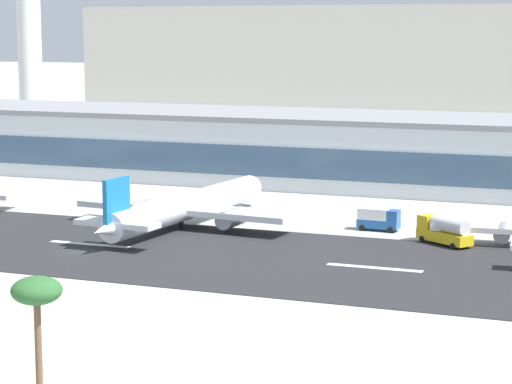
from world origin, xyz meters
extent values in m
plane|color=#A8A8A3|center=(0.00, 0.00, 0.00)|extent=(1400.00, 1400.00, 0.00)
cube|color=#262628|center=(0.00, 4.70, 0.04)|extent=(800.00, 36.46, 0.08)
cube|color=white|center=(-1.17, 4.70, 0.09)|extent=(12.00, 1.20, 0.01)
cube|color=white|center=(38.54, 4.70, 0.09)|extent=(12.00, 1.20, 0.01)
cube|color=silver|center=(6.38, 71.97, 6.09)|extent=(158.68, 28.21, 12.19)
cube|color=#38516B|center=(6.38, 57.72, 5.48)|extent=(153.92, 0.30, 5.48)
cube|color=gray|center=(6.38, 71.97, 12.69)|extent=(160.26, 28.49, 1.00)
cylinder|color=silver|center=(-75.46, 105.53, 22.35)|extent=(5.79, 5.79, 44.69)
cube|color=beige|center=(-31.12, 185.48, 17.84)|extent=(130.34, 36.58, 35.69)
cylinder|color=silver|center=(5.66, 21.74, 3.14)|extent=(7.90, 40.69, 4.05)
sphere|color=silver|center=(7.59, 41.89, 3.14)|extent=(3.85, 3.85, 3.85)
cone|color=silver|center=(3.72, 1.59, 3.14)|extent=(4.32, 7.60, 3.64)
cube|color=silver|center=(5.58, 20.94, 2.73)|extent=(34.93, 9.35, 0.89)
cylinder|color=gray|center=(13.31, 20.19, 2.02)|extent=(3.16, 5.89, 2.63)
cylinder|color=gray|center=(-2.15, 21.68, 2.02)|extent=(3.16, 5.89, 2.63)
cube|color=silver|center=(3.88, 3.20, 3.54)|extent=(12.00, 4.45, 0.71)
cube|color=#1975B2|center=(3.88, 3.20, 6.38)|extent=(1.17, 5.50, 6.48)
cylinder|color=black|center=(5.46, 19.73, 0.56)|extent=(0.73, 0.73, 1.11)
cylinder|color=gray|center=(51.11, 24.68, 1.70)|extent=(2.56, 4.91, 2.21)
cube|color=#23569E|center=(32.83, 28.71, 1.05)|extent=(6.09, 2.64, 1.20)
cube|color=silver|center=(32.11, 28.74, 2.45)|extent=(4.41, 2.47, 1.60)
cube|color=#23569E|center=(34.99, 28.63, 2.40)|extent=(1.77, 2.27, 1.50)
cylinder|color=black|center=(34.88, 27.43, 0.45)|extent=(0.91, 0.32, 0.90)
cylinder|color=black|center=(34.98, 29.83, 0.45)|extent=(0.91, 0.32, 0.90)
cylinder|color=black|center=(30.68, 27.60, 0.45)|extent=(0.91, 0.32, 0.90)
cylinder|color=black|center=(30.78, 29.99, 0.45)|extent=(0.91, 0.32, 0.90)
cube|color=gold|center=(43.74, 21.92, 1.15)|extent=(8.45, 7.01, 1.40)
cylinder|color=silver|center=(44.58, 21.33, 2.90)|extent=(5.94, 5.04, 2.10)
cube|color=gold|center=(41.10, 23.77, 2.75)|extent=(3.04, 3.13, 1.80)
cylinder|color=black|center=(42.05, 24.69, 0.45)|extent=(0.90, 0.75, 0.90)
cylinder|color=black|center=(40.56, 22.56, 0.45)|extent=(0.90, 0.75, 0.90)
cylinder|color=black|center=(46.93, 21.27, 0.45)|extent=(0.90, 0.75, 0.90)
cylinder|color=black|center=(45.43, 19.14, 0.45)|extent=(0.90, 0.75, 0.90)
cylinder|color=brown|center=(28.99, -54.77, 5.15)|extent=(0.52, 0.52, 10.30)
ellipsoid|color=#2D602D|center=(28.99, -54.77, 10.30)|extent=(3.72, 3.72, 2.05)
camera|label=1|loc=(70.35, -118.08, 28.89)|focal=74.05mm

